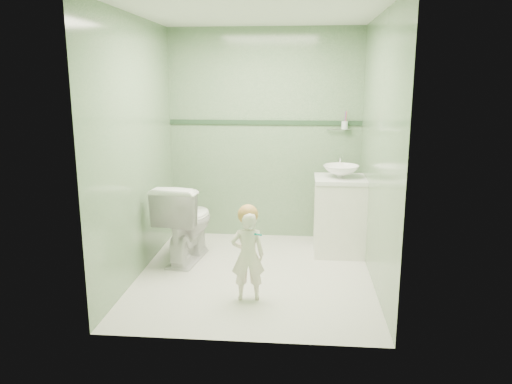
# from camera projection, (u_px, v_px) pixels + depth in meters

# --- Properties ---
(ground) EXTENTS (2.50, 2.50, 0.00)m
(ground) POSITION_uv_depth(u_px,v_px,m) (255.00, 275.00, 4.78)
(ground) COLOR silver
(ground) RESTS_ON ground
(room_shell) EXTENTS (2.50, 2.54, 2.40)m
(room_shell) POSITION_uv_depth(u_px,v_px,m) (255.00, 151.00, 4.51)
(room_shell) COLOR #689066
(room_shell) RESTS_ON ground
(trim_stripe) EXTENTS (2.20, 0.02, 0.05)m
(trim_stripe) POSITION_uv_depth(u_px,v_px,m) (265.00, 122.00, 5.68)
(trim_stripe) COLOR #29462C
(trim_stripe) RESTS_ON room_shell
(vanity) EXTENTS (0.52, 0.50, 0.80)m
(vanity) POSITION_uv_depth(u_px,v_px,m) (339.00, 217.00, 5.30)
(vanity) COLOR white
(vanity) RESTS_ON ground
(counter) EXTENTS (0.54, 0.52, 0.04)m
(counter) POSITION_uv_depth(u_px,v_px,m) (341.00, 179.00, 5.21)
(counter) COLOR white
(counter) RESTS_ON vanity
(basin) EXTENTS (0.37, 0.37, 0.13)m
(basin) POSITION_uv_depth(u_px,v_px,m) (341.00, 171.00, 5.19)
(basin) COLOR white
(basin) RESTS_ON counter
(faucet) EXTENTS (0.03, 0.13, 0.18)m
(faucet) POSITION_uv_depth(u_px,v_px,m) (340.00, 161.00, 5.35)
(faucet) COLOR silver
(faucet) RESTS_ON counter
(cup_holder) EXTENTS (0.26, 0.07, 0.21)m
(cup_holder) POSITION_uv_depth(u_px,v_px,m) (344.00, 125.00, 5.56)
(cup_holder) COLOR silver
(cup_holder) RESTS_ON room_shell
(toilet) EXTENTS (0.56, 0.86, 0.82)m
(toilet) POSITION_uv_depth(u_px,v_px,m) (186.00, 221.00, 5.10)
(toilet) COLOR white
(toilet) RESTS_ON ground
(toddler) EXTENTS (0.30, 0.22, 0.77)m
(toddler) POSITION_uv_depth(u_px,v_px,m) (248.00, 256.00, 4.17)
(toddler) COLOR white
(toddler) RESTS_ON ground
(hair_cap) EXTENTS (0.17, 0.17, 0.17)m
(hair_cap) POSITION_uv_depth(u_px,v_px,m) (248.00, 215.00, 4.12)
(hair_cap) COLOR #C28945
(hair_cap) RESTS_ON toddler
(teal_toothbrush) EXTENTS (0.11, 0.14, 0.08)m
(teal_toothbrush) POSITION_uv_depth(u_px,v_px,m) (257.00, 234.00, 4.00)
(teal_toothbrush) COLOR #037D75
(teal_toothbrush) RESTS_ON toddler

